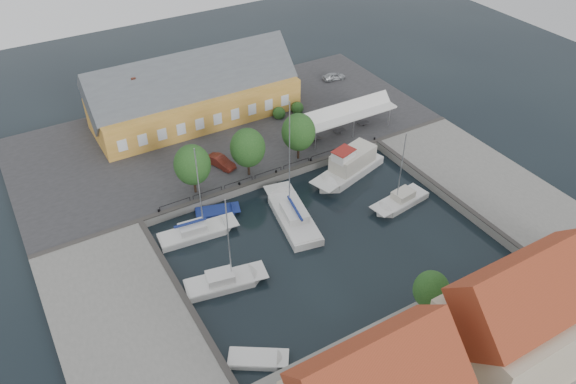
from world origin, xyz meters
The scene contains 19 objects.
ground centered at (0.00, 0.00, 0.00)m, with size 140.00×140.00×0.00m, color black.
north_quay centered at (0.00, 23.00, 0.50)m, with size 56.00×26.00×1.00m, color #2D2D30.
west_quay centered at (-22.00, -2.00, 0.50)m, with size 12.00×24.00×1.00m, color slate.
east_quay centered at (22.00, -2.00, 0.50)m, with size 12.00×24.00×1.00m, color slate.
south_bank centered at (0.00, -21.00, 0.50)m, with size 56.00×14.00×1.00m, color slate.
quay_edge_fittings centered at (0.02, 4.75, 1.06)m, with size 56.00×24.72×0.40m.
warehouse centered at (-2.60, 28.36, 4.43)m, with size 28.56×14.00×9.55m.
tent_canopy centered at (14.00, 14.50, 3.68)m, with size 14.00×4.00×2.83m.
quay_trees centered at (-2.00, 12.00, 4.88)m, with size 18.20×4.20×6.30m.
car_silver centered at (21.41, 28.22, 1.62)m, with size 1.47×3.64×1.24m, color #A8ACB0.
car_red centered at (-4.19, 15.32, 1.67)m, with size 1.43×4.10×1.35m, color #5B1D14.
center_sailboat centered at (-1.12, 3.01, 0.36)m, with size 5.28×11.52×14.99m.
trawler centered at (9.46, 7.04, 1.02)m, with size 11.26×6.12×5.00m.
east_boat_b centered at (11.16, -0.86, 0.26)m, with size 7.85×3.50×10.49m.
west_boat_a centered at (-11.53, 6.02, 0.27)m, with size 8.97×3.30×11.60m.
west_boat_c centered at (-12.04, -2.13, 0.26)m, with size 8.46×4.06×11.08m.
launch_sw centered at (-13.38, -11.62, 0.09)m, with size 5.44×4.48×0.98m.
launch_nw centered at (-8.05, 8.32, 0.09)m, with size 5.38×3.39×0.88m.
townhouses centered at (1.93, -23.24, 5.82)m, with size 36.30×8.50×12.00m.
Camera 1 is at (-25.94, -38.40, 40.81)m, focal length 35.00 mm.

